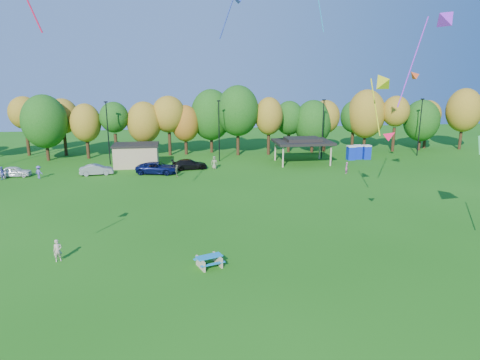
{
  "coord_description": "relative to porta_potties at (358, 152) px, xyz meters",
  "views": [
    {
      "loc": [
        -3.77,
        -23.16,
        12.96
      ],
      "look_at": [
        0.35,
        6.0,
        5.57
      ],
      "focal_mm": 32.0,
      "sensor_mm": 36.0,
      "label": 1
    }
  ],
  "objects": [
    {
      "name": "far_person_1",
      "position": [
        -49.38,
        -6.14,
        -0.27
      ],
      "size": [
        1.01,
        0.99,
        1.65
      ],
      "primitive_type": "imported",
      "rotation": [
        0.0,
        0.0,
        3.83
      ],
      "color": "#434693",
      "rests_on": "ground"
    },
    {
      "name": "car_c",
      "position": [
        -30.29,
        -5.54,
        -0.34
      ],
      "size": [
        5.91,
        3.68,
        1.52
      ],
      "primitive_type": "imported",
      "rotation": [
        0.0,
        0.0,
        1.35
      ],
      "color": "#0B1346",
      "rests_on": "ground"
    },
    {
      "name": "utility_building",
      "position": [
        -33.38,
        -0.53,
        0.54
      ],
      "size": [
        6.3,
        4.3,
        3.25
      ],
      "color": "tan",
      "rests_on": "ground"
    },
    {
      "name": "far_person_3",
      "position": [
        -27.72,
        -7.73,
        -0.31
      ],
      "size": [
        0.48,
        0.96,
        1.57
      ],
      "primitive_type": "imported",
      "rotation": [
        0.0,
        0.0,
        1.46
      ],
      "color": "olive",
      "rests_on": "ground"
    },
    {
      "name": "car_a",
      "position": [
        -48.33,
        -4.73,
        -0.42
      ],
      "size": [
        3.99,
        1.61,
        1.36
      ],
      "primitive_type": "imported",
      "rotation": [
        0.0,
        0.0,
        1.57
      ],
      "color": "silver",
      "rests_on": "ground"
    },
    {
      "name": "car_d",
      "position": [
        -26.0,
        -3.5,
        -0.39
      ],
      "size": [
        5.12,
        2.73,
        1.41
      ],
      "primitive_type": "imported",
      "rotation": [
        0.0,
        0.0,
        1.73
      ],
      "color": "black",
      "rests_on": "ground"
    },
    {
      "name": "lamp_posts",
      "position": [
        -21.38,
        1.47,
        3.8
      ],
      "size": [
        64.5,
        0.25,
        9.09
      ],
      "color": "black",
      "rests_on": "ground"
    },
    {
      "name": "ground",
      "position": [
        -23.38,
        -38.53,
        -1.1
      ],
      "size": [
        160.0,
        160.0,
        0.0
      ],
      "primitive_type": "plane",
      "color": "#19600F",
      "rests_on": "ground"
    },
    {
      "name": "kite_6",
      "position": [
        -12.57,
        -33.76,
        7.63
      ],
      "size": [
        1.25,
        1.1,
        1.05
      ],
      "color": "red"
    },
    {
      "name": "porta_potties",
      "position": [
        0.0,
        0.0,
        0.0
      ],
      "size": [
        3.75,
        1.59,
        2.18
      ],
      "color": "#0D28B5",
      "rests_on": "ground"
    },
    {
      "name": "far_person_2",
      "position": [
        -22.57,
        -3.71,
        -0.21
      ],
      "size": [
        0.89,
        0.6,
        1.77
      ],
      "primitive_type": "imported",
      "rotation": [
        0.0,
        0.0,
        6.24
      ],
      "color": "#798158",
      "rests_on": "ground"
    },
    {
      "name": "pavilion",
      "position": [
        -9.38,
        -1.53,
        2.13
      ],
      "size": [
        8.2,
        6.2,
        3.77
      ],
      "color": "tan",
      "rests_on": "ground"
    },
    {
      "name": "car_b",
      "position": [
        -38.12,
        -5.15,
        -0.41
      ],
      "size": [
        4.36,
        2.0,
        1.38
      ],
      "primitive_type": "imported",
      "rotation": [
        0.0,
        0.0,
        1.7
      ],
      "color": "gray",
      "rests_on": "ground"
    },
    {
      "name": "kite_4",
      "position": [
        -0.11,
        -14.01,
        11.68
      ],
      "size": [
        1.47,
        1.12,
        1.43
      ],
      "color": "#E5491A"
    },
    {
      "name": "kite_13",
      "position": [
        -5.03,
        -27.11,
        16.28
      ],
      "size": [
        4.91,
        2.52,
        8.49
      ],
      "color": "#AD2BEA"
    },
    {
      "name": "kite_8",
      "position": [
        -10.97,
        -28.4,
        11.26
      ],
      "size": [
        1.84,
        3.45,
        5.58
      ],
      "color": "yellow"
    },
    {
      "name": "picnic_table",
      "position": [
        -25.46,
        -34.53,
        -0.65
      ],
      "size": [
        2.18,
        2.0,
        0.77
      ],
      "rotation": [
        0.0,
        0.0,
        0.34
      ],
      "color": "tan",
      "rests_on": "ground"
    },
    {
      "name": "tree_line",
      "position": [
        -24.41,
        6.99,
        4.82
      ],
      "size": [
        93.57,
        10.55,
        11.15
      ],
      "color": "black",
      "rests_on": "ground"
    },
    {
      "name": "kite_flyer",
      "position": [
        -35.98,
        -32.16,
        -0.29
      ],
      "size": [
        0.69,
        0.6,
        1.61
      ],
      "primitive_type": "imported",
      "rotation": [
        0.0,
        0.0,
        0.44
      ],
      "color": "#C6A995",
      "rests_on": "ground"
    },
    {
      "name": "far_person_4",
      "position": [
        -44.95,
        -6.17,
        -0.28
      ],
      "size": [
        1.22,
        1.07,
        1.63
      ],
      "primitive_type": "imported",
      "rotation": [
        0.0,
        0.0,
        2.59
      ],
      "color": "#5A4CA8",
      "rests_on": "ground"
    },
    {
      "name": "far_person_0",
      "position": [
        -5.45,
        -8.92,
        -0.33
      ],
      "size": [
        0.64,
        0.66,
        1.53
      ],
      "primitive_type": "imported",
      "rotation": [
        0.0,
        0.0,
        3.99
      ],
      "color": "#B65686",
      "rests_on": "ground"
    }
  ]
}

